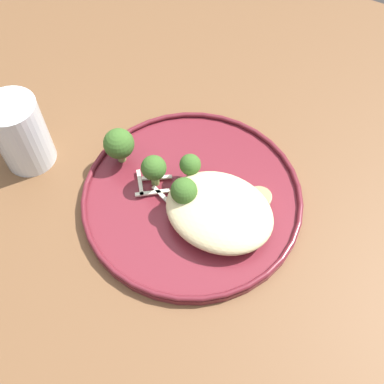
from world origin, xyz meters
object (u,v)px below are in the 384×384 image
(seared_scallop_tiny_bay, at_px, (217,189))
(broccoli_floret_small_sprig, at_px, (119,144))
(seared_scallop_half_hidden, at_px, (259,198))
(broccoli_floret_tall_stalk, at_px, (184,192))
(water_glass, at_px, (22,137))
(seared_scallop_tilted_round, at_px, (231,230))
(seared_scallop_left_edge, at_px, (180,209))
(broccoli_floret_rear_charred, at_px, (154,169))
(dinner_plate, at_px, (192,197))
(broccoli_floret_left_leaning, at_px, (190,165))

(seared_scallop_tiny_bay, bearing_deg, broccoli_floret_small_sprig, 5.68)
(seared_scallop_half_hidden, height_order, broccoli_floret_tall_stalk, broccoli_floret_tall_stalk)
(seared_scallop_half_hidden, height_order, water_glass, water_glass)
(seared_scallop_tilted_round, relative_size, broccoli_floret_tall_stalk, 0.45)
(seared_scallop_half_hidden, height_order, seared_scallop_left_edge, seared_scallop_left_edge)
(water_glass, bearing_deg, seared_scallop_tiny_bay, -165.47)
(seared_scallop_tiny_bay, height_order, water_glass, water_glass)
(broccoli_floret_rear_charred, bearing_deg, water_glass, 13.17)
(seared_scallop_left_edge, bearing_deg, seared_scallop_tiny_bay, -118.79)
(seared_scallop_half_hidden, bearing_deg, dinner_plate, 22.96)
(seared_scallop_half_hidden, distance_m, broccoli_floret_tall_stalk, 0.10)
(broccoli_floret_small_sprig, bearing_deg, seared_scallop_half_hidden, -171.66)
(broccoli_floret_tall_stalk, bearing_deg, seared_scallop_half_hidden, -146.23)
(seared_scallop_tilted_round, distance_m, water_glass, 0.30)
(broccoli_floret_tall_stalk, relative_size, broccoli_floret_small_sprig, 1.01)
(seared_scallop_half_hidden, xyz_separation_m, broccoli_floret_small_sprig, (0.19, 0.03, 0.02))
(broccoli_floret_rear_charred, relative_size, water_glass, 0.49)
(broccoli_floret_tall_stalk, height_order, water_glass, water_glass)
(seared_scallop_half_hidden, relative_size, broccoli_floret_left_leaning, 0.67)
(seared_scallop_tiny_bay, distance_m, seared_scallop_left_edge, 0.06)
(seared_scallop_half_hidden, height_order, broccoli_floret_left_leaning, broccoli_floret_left_leaning)
(seared_scallop_tiny_bay, distance_m, water_glass, 0.27)
(dinner_plate, distance_m, broccoli_floret_left_leaning, 0.04)
(dinner_plate, xyz_separation_m, seared_scallop_left_edge, (0.00, 0.03, 0.01))
(broccoli_floret_small_sprig, bearing_deg, seared_scallop_tilted_round, 170.25)
(seared_scallop_tilted_round, height_order, water_glass, water_glass)
(broccoli_floret_tall_stalk, distance_m, water_glass, 0.23)
(seared_scallop_left_edge, distance_m, water_glass, 0.23)
(seared_scallop_tiny_bay, distance_m, seared_scallop_half_hidden, 0.06)
(seared_scallop_half_hidden, xyz_separation_m, broccoli_floret_tall_stalk, (0.08, 0.05, 0.03))
(seared_scallop_left_edge, xyz_separation_m, broccoli_floret_tall_stalk, (-0.00, -0.01, 0.02))
(broccoli_floret_left_leaning, height_order, broccoli_floret_rear_charred, broccoli_floret_rear_charred)
(dinner_plate, relative_size, seared_scallop_tiny_bay, 10.54)
(seared_scallop_tilted_round, bearing_deg, seared_scallop_tiny_bay, -46.67)
(water_glass, bearing_deg, seared_scallop_left_edge, -175.69)
(seared_scallop_tilted_round, relative_size, broccoli_floret_rear_charred, 0.49)
(seared_scallop_half_hidden, height_order, broccoli_floret_rear_charred, broccoli_floret_rear_charred)
(broccoli_floret_tall_stalk, bearing_deg, seared_scallop_tiny_bay, -123.96)
(seared_scallop_tilted_round, relative_size, seared_scallop_half_hidden, 0.80)
(broccoli_floret_left_leaning, bearing_deg, seared_scallop_left_edge, 105.11)
(broccoli_floret_left_leaning, height_order, broccoli_floret_small_sprig, broccoli_floret_small_sprig)
(seared_scallop_left_edge, bearing_deg, seared_scallop_half_hidden, -141.71)
(seared_scallop_tiny_bay, xyz_separation_m, seared_scallop_left_edge, (0.03, 0.05, 0.00))
(broccoli_floret_rear_charred, bearing_deg, broccoli_floret_small_sprig, -10.32)
(dinner_plate, relative_size, broccoli_floret_rear_charred, 5.67)
(dinner_plate, bearing_deg, seared_scallop_tilted_round, 159.42)
(seared_scallop_left_edge, distance_m, broccoli_floret_left_leaning, 0.06)
(seared_scallop_left_edge, bearing_deg, broccoli_floret_rear_charred, -25.48)
(seared_scallop_left_edge, relative_size, broccoli_floret_left_leaning, 0.54)
(seared_scallop_tiny_bay, height_order, broccoli_floret_rear_charred, broccoli_floret_rear_charred)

